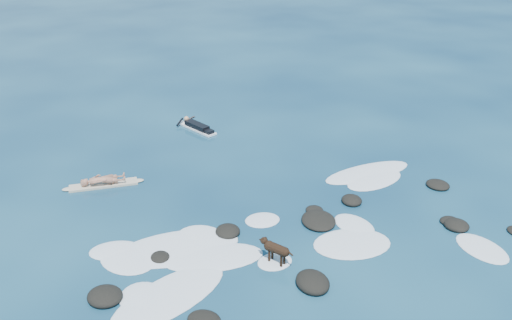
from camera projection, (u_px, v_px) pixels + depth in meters
ground at (289, 240)px, 18.23m from camera, size 160.00×160.00×0.00m
reef_rocks at (273, 282)px, 16.15m from camera, size 14.43×7.27×0.42m
breaking_foam at (259, 238)px, 18.30m from camera, size 13.85×7.75×0.12m
standing_surfer_rig at (102, 170)px, 21.26m from camera, size 2.98×1.22×1.72m
paddling_surfer_rig at (197, 126)px, 26.56m from camera, size 1.22×2.52×0.44m
dog at (275, 248)px, 16.87m from camera, size 0.61×1.19×0.79m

